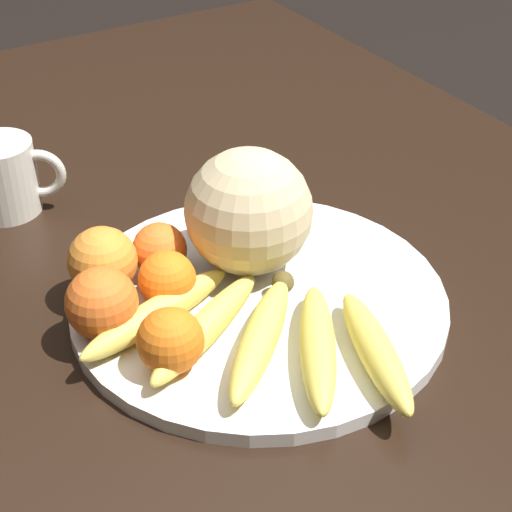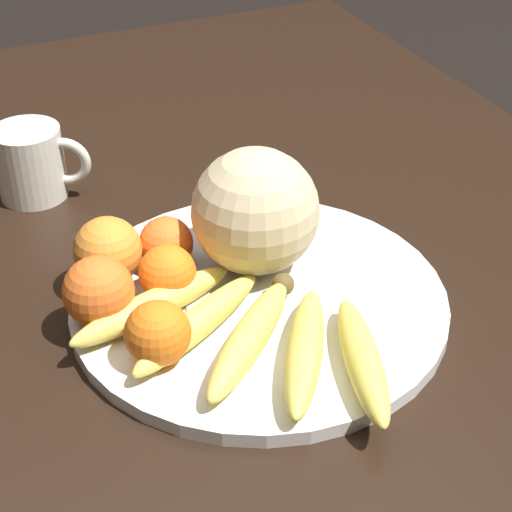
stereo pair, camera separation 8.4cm
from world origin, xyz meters
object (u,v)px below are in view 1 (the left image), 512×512
(orange_back_left, at_px, (170,341))
(orange_back_right, at_px, (167,280))
(orange_front_right, at_px, (102,303))
(banana_bunch, at_px, (264,335))
(orange_mid_center, at_px, (160,250))
(fruit_bowl, at_px, (256,302))
(produce_tag, at_px, (201,309))
(ceramic_mug, at_px, (4,177))
(melon, at_px, (249,212))
(kitchen_table, at_px, (227,331))
(orange_front_left, at_px, (103,261))

(orange_back_left, bearing_deg, orange_back_right, 155.44)
(orange_front_right, height_order, orange_back_right, orange_front_right)
(banana_bunch, xyz_separation_m, orange_mid_center, (-0.16, -0.03, 0.01))
(orange_mid_center, height_order, orange_back_right, same)
(fruit_bowl, xyz_separation_m, produce_tag, (-0.01, -0.06, 0.01))
(orange_mid_center, bearing_deg, ceramic_mug, -158.53)
(orange_front_right, height_order, ceramic_mug, ceramic_mug)
(melon, height_order, banana_bunch, melon)
(melon, height_order, produce_tag, melon)
(orange_front_right, xyz_separation_m, orange_back_right, (-0.01, 0.07, -0.01))
(fruit_bowl, bearing_deg, orange_mid_center, -143.81)
(orange_mid_center, xyz_separation_m, orange_back_right, (0.05, -0.02, 0.00))
(melon, distance_m, orange_back_left, 0.18)
(melon, relative_size, orange_front_right, 1.91)
(kitchen_table, xyz_separation_m, orange_front_right, (0.04, -0.16, 0.13))
(fruit_bowl, relative_size, orange_front_right, 5.50)
(kitchen_table, height_order, fruit_bowl, fruit_bowl)
(melon, xyz_separation_m, orange_back_left, (0.10, -0.14, -0.04))
(orange_back_left, xyz_separation_m, ceramic_mug, (-0.37, -0.03, -0.00))
(produce_tag, relative_size, ceramic_mug, 0.72)
(kitchen_table, distance_m, produce_tag, 0.13)
(orange_back_right, relative_size, ceramic_mug, 0.53)
(orange_front_right, distance_m, orange_mid_center, 0.11)
(produce_tag, height_order, ceramic_mug, ceramic_mug)
(orange_mid_center, bearing_deg, kitchen_table, 74.94)
(kitchen_table, height_order, banana_bunch, banana_bunch)
(orange_front_left, distance_m, produce_tag, 0.11)
(orange_mid_center, distance_m, produce_tag, 0.08)
(orange_back_right, bearing_deg, ceramic_mug, -165.27)
(orange_back_right, bearing_deg, banana_bunch, 22.90)
(fruit_bowl, distance_m, orange_front_left, 0.16)
(kitchen_table, relative_size, orange_mid_center, 26.35)
(kitchen_table, bearing_deg, orange_front_left, -99.16)
(orange_back_right, distance_m, produce_tag, 0.04)
(banana_bunch, distance_m, ceramic_mug, 0.41)
(melon, relative_size, orange_front_left, 1.88)
(orange_mid_center, bearing_deg, produce_tag, 3.99)
(fruit_bowl, height_order, ceramic_mug, ceramic_mug)
(fruit_bowl, distance_m, ceramic_mug, 0.36)
(fruit_bowl, bearing_deg, banana_bunch, -25.68)
(orange_front_right, distance_m, produce_tag, 0.10)
(kitchen_table, bearing_deg, orange_back_right, -68.60)
(kitchen_table, relative_size, produce_tag, 19.02)
(kitchen_table, xyz_separation_m, orange_front_left, (-0.02, -0.13, 0.13))
(orange_mid_center, distance_m, ceramic_mug, 0.25)
(fruit_bowl, bearing_deg, orange_front_left, -125.65)
(orange_back_left, bearing_deg, banana_bunch, 75.33)
(fruit_bowl, relative_size, melon, 2.88)
(melon, xyz_separation_m, orange_back_right, (0.02, -0.10, -0.04))
(produce_tag, bearing_deg, orange_back_right, -125.55)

